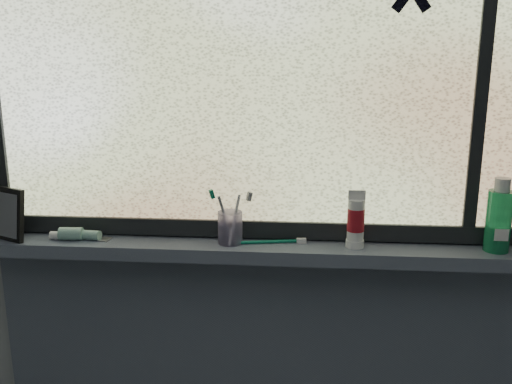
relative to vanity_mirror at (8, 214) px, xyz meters
The scene contains 11 objects.
wall_back 0.75m from the vanity_mirror, ahead, with size 3.00×0.01×2.50m, color #9EA3A8.
windowsill 0.74m from the vanity_mirror, ahead, with size 1.62×0.14×0.04m, color slate.
window_pane 0.85m from the vanity_mirror, ahead, with size 1.50×0.01×1.00m, color silver.
frame_bottom 0.73m from the vanity_mirror, ahead, with size 1.60×0.03×0.05m, color black.
frame_mullion 1.40m from the vanity_mirror, ahead, with size 0.04×0.03×1.00m, color black.
vanity_mirror is the anchor object (origin of this frame).
toothpaste_tube 0.21m from the vanity_mirror, ahead, with size 0.21×0.04×0.04m, color silver, non-canonical shape.
toothbrush_cup 0.65m from the vanity_mirror, ahead, with size 0.07×0.07×0.09m, color #B0A3D8.
toothbrush_lying 0.76m from the vanity_mirror, ahead, with size 0.22×0.02×0.01m, color #0C7455, non-canonical shape.
mouthwash_bottle 1.40m from the vanity_mirror, ahead, with size 0.07×0.07×0.17m, color #20A663.
cream_tube 1.01m from the vanity_mirror, ahead, with size 0.05×0.05×0.12m, color silver.
Camera 1 is at (0.13, -0.32, 1.57)m, focal length 40.00 mm.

